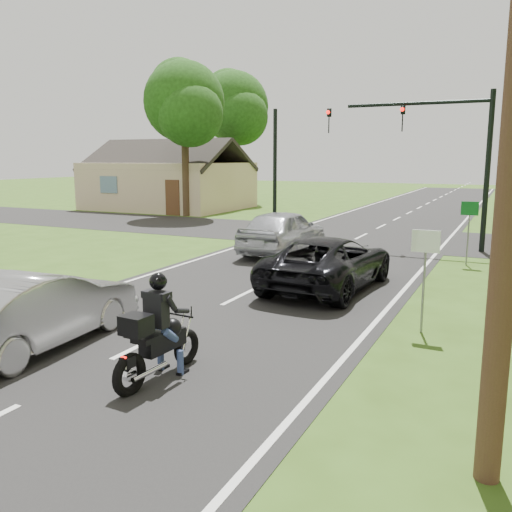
# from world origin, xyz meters

# --- Properties ---
(ground) EXTENTS (140.00, 140.00, 0.00)m
(ground) POSITION_xyz_m (0.00, 0.00, 0.00)
(ground) COLOR #314F16
(ground) RESTS_ON ground
(road) EXTENTS (8.00, 100.00, 0.01)m
(road) POSITION_xyz_m (0.00, 10.00, 0.01)
(road) COLOR black
(road) RESTS_ON ground
(cross_road) EXTENTS (60.00, 7.00, 0.01)m
(cross_road) POSITION_xyz_m (0.00, 16.00, 0.01)
(cross_road) COLOR black
(cross_road) RESTS_ON ground
(motorcycle_rider) EXTENTS (0.59, 2.07, 1.78)m
(motorcycle_rider) POSITION_xyz_m (1.25, -1.34, 0.70)
(motorcycle_rider) COLOR black
(motorcycle_rider) RESTS_ON ground
(dark_suv) EXTENTS (2.65, 5.27, 1.43)m
(dark_suv) POSITION_xyz_m (1.77, 5.84, 0.73)
(dark_suv) COLOR black
(dark_suv) RESTS_ON road
(silver_sedan) EXTENTS (1.83, 4.48, 1.44)m
(silver_sedan) POSITION_xyz_m (-1.72, -1.00, 0.73)
(silver_sedan) COLOR #B0B1B5
(silver_sedan) RESTS_ON road
(silver_suv) EXTENTS (2.01, 4.89, 1.66)m
(silver_suv) POSITION_xyz_m (-1.51, 10.39, 0.84)
(silver_suv) COLOR #B0B2B8
(silver_suv) RESTS_ON road
(traffic_signal) EXTENTS (6.38, 0.44, 6.00)m
(traffic_signal) POSITION_xyz_m (3.34, 14.00, 4.14)
(traffic_signal) COLOR black
(traffic_signal) RESTS_ON ground
(signal_pole_far) EXTENTS (0.20, 0.20, 6.00)m
(signal_pole_far) POSITION_xyz_m (-5.20, 18.00, 3.00)
(signal_pole_far) COLOR black
(signal_pole_far) RESTS_ON ground
(sign_white) EXTENTS (0.55, 0.07, 2.12)m
(sign_white) POSITION_xyz_m (4.70, 2.98, 1.60)
(sign_white) COLOR slate
(sign_white) RESTS_ON ground
(sign_green) EXTENTS (0.55, 0.07, 2.12)m
(sign_green) POSITION_xyz_m (4.90, 10.98, 1.60)
(sign_green) COLOR slate
(sign_green) RESTS_ON ground
(tree_left_near) EXTENTS (5.12, 4.96, 9.22)m
(tree_left_near) POSITION_xyz_m (-11.73, 19.78, 6.53)
(tree_left_near) COLOR #332316
(tree_left_near) RESTS_ON ground
(tree_left_far) EXTENTS (5.76, 5.58, 10.14)m
(tree_left_far) POSITION_xyz_m (-13.70, 29.76, 7.13)
(tree_left_far) COLOR #332316
(tree_left_far) RESTS_ON ground
(house) EXTENTS (10.20, 8.00, 4.84)m
(house) POSITION_xyz_m (-16.00, 24.00, 1.77)
(house) COLOR tan
(house) RESTS_ON ground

